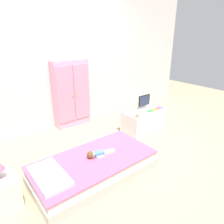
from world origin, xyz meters
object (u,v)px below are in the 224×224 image
at_px(doll, 96,154).
at_px(wardrobe, 71,94).
at_px(tv_stand, 143,121).
at_px(bed, 94,167).
at_px(tv_monitor, 144,101).
at_px(book_green, 150,111).
at_px(nightstand, 4,193).
at_px(book_orange, 155,109).
at_px(rocking_horse_toy, 137,114).
at_px(book_purple, 159,108).

xyz_separation_m(doll, wardrobe, (0.51, 1.57, 0.37)).
bearing_deg(tv_stand, bed, -160.71).
relative_size(doll, tv_monitor, 1.39).
bearing_deg(tv_stand, doll, -160.83).
xyz_separation_m(tv_stand, book_green, (0.06, -0.10, 0.21)).
bearing_deg(wardrobe, nightstand, -138.32).
relative_size(tv_monitor, book_green, 2.38).
distance_m(tv_monitor, book_orange, 0.25).
bearing_deg(doll, tv_monitor, 20.74).
height_order(book_green, book_orange, book_green).
height_order(doll, wardrobe, wardrobe).
relative_size(tv_monitor, rocking_horse_toy, 2.56).
distance_m(book_green, book_purple, 0.26).
xyz_separation_m(nightstand, book_orange, (2.71, 0.26, 0.24)).
xyz_separation_m(nightstand, book_green, (2.58, 0.26, 0.24)).
distance_m(bed, rocking_horse_toy, 1.26).
bearing_deg(wardrobe, doll, -107.88).
distance_m(wardrobe, book_orange, 1.63).
bearing_deg(wardrobe, book_purple, -43.37).
bearing_deg(book_green, doll, -164.97).
distance_m(tv_stand, book_purple, 0.39).
height_order(rocking_horse_toy, book_green, rocking_horse_toy).
bearing_deg(book_purple, wardrobe, 136.63).
distance_m(wardrobe, rocking_horse_toy, 1.37).
bearing_deg(doll, book_purple, 12.88).
bearing_deg(book_green, nightstand, -174.32).
relative_size(doll, tv_stand, 0.49).
bearing_deg(rocking_horse_toy, book_green, 6.78).
bearing_deg(nightstand, book_green, 5.68).
bearing_deg(book_orange, rocking_horse_toy, -174.96).
bearing_deg(tv_stand, tv_monitor, 44.00).
bearing_deg(book_orange, tv_stand, 152.87).
height_order(bed, nightstand, nightstand).
bearing_deg(book_purple, tv_monitor, 144.91).
xyz_separation_m(doll, rocking_horse_toy, (1.11, 0.35, 0.17)).
distance_m(nightstand, wardrobe, 2.19).
bearing_deg(wardrobe, book_orange, -46.51).
height_order(wardrobe, tv_monitor, wardrobe).
bearing_deg(doll, rocking_horse_toy, 17.68).
relative_size(doll, nightstand, 1.10).
xyz_separation_m(wardrobe, book_green, (0.98, -1.17, -0.24)).
height_order(tv_stand, book_purple, book_purple).
relative_size(doll, book_green, 3.31).
relative_size(rocking_horse_toy, book_purple, 0.80).
height_order(nightstand, wardrobe, wardrobe).
bearing_deg(tv_stand, book_purple, -16.96).
bearing_deg(nightstand, tv_stand, 7.98).
bearing_deg(bed, tv_monitor, 20.82).
relative_size(doll, book_orange, 3.35).
bearing_deg(bed, nightstand, 171.22).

